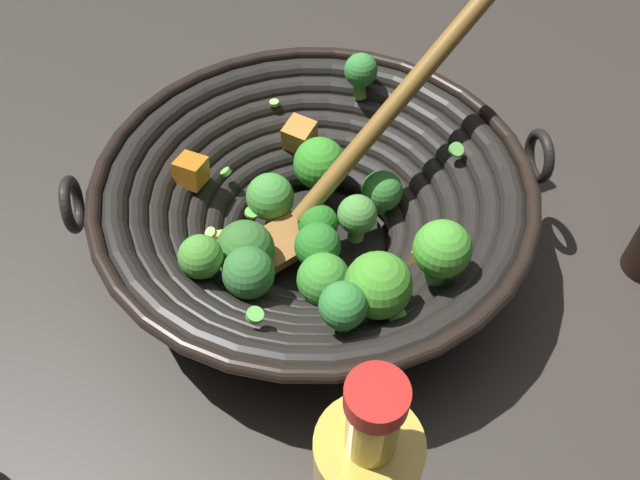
{
  "coord_description": "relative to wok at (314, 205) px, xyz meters",
  "views": [
    {
      "loc": [
        -0.21,
        0.37,
        0.53
      ],
      "look_at": [
        -0.01,
        0.01,
        0.03
      ],
      "focal_mm": 36.05,
      "sensor_mm": 36.0,
      "label": 1
    }
  ],
  "objects": [
    {
      "name": "ground_plane",
      "position": [
        0.0,
        -0.0,
        -0.07
      ],
      "size": [
        4.0,
        4.0,
        0.0
      ],
      "primitive_type": "plane",
      "color": "#332D28"
    },
    {
      "name": "wok",
      "position": [
        0.0,
        0.0,
        0.0
      ],
      "size": [
        0.42,
        0.42,
        0.24
      ],
      "color": "black",
      "rests_on": "ground"
    }
  ]
}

